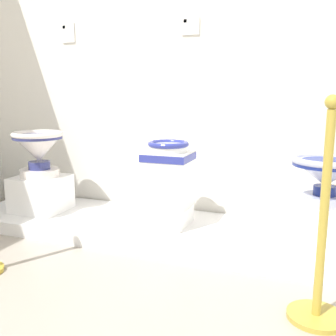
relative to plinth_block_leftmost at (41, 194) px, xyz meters
The scene contains 11 objects.
wall_back 1.65m from the plinth_block_leftmost, 24.55° to the left, with size 3.91×0.06×2.83m, color white.
display_platform 1.06m from the plinth_block_leftmost, ahead, with size 3.08×0.78×0.10m, color white.
plinth_block_leftmost is the anchor object (origin of this frame).
antique_toilet_leftmost 0.36m from the plinth_block_leftmost, behind, with size 0.39×0.39×0.35m.
plinth_block_squat_floral 1.07m from the plinth_block_leftmost, ahead, with size 0.28×0.33×0.13m, color white.
antique_toilet_squat_floral 1.09m from the plinth_block_leftmost, ahead, with size 0.32×0.29×0.46m.
plinth_block_broad_patterned 2.09m from the plinth_block_leftmost, ahead, with size 0.35×0.29×0.23m, color white.
antique_toilet_broad_patterned 2.11m from the plinth_block_leftmost, ahead, with size 0.43×0.43×0.31m.
info_placard_first 1.35m from the plinth_block_leftmost, 87.14° to the left, with size 0.12×0.01×0.16m.
info_placard_second 1.73m from the plinth_block_leftmost, 22.03° to the left, with size 0.13×0.01×0.12m.
stanchion_post_near_right 2.18m from the plinth_block_leftmost, 18.62° to the right, with size 0.26×0.26×1.02m.
Camera 1 is at (2.82, 0.20, 1.03)m, focal length 42.02 mm.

